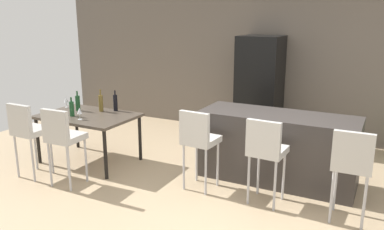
{
  "coord_description": "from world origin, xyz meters",
  "views": [
    {
      "loc": [
        1.58,
        -4.31,
        2.19
      ],
      "look_at": [
        -0.81,
        0.29,
        0.85
      ],
      "focal_mm": 36.49,
      "sensor_mm": 36.0,
      "label": 1
    }
  ],
  "objects_px": {
    "refrigerator": "(259,89)",
    "dining_chair_near": "(28,129)",
    "bar_chair_left": "(199,138)",
    "kitchen_island": "(277,147)",
    "bar_chair_right": "(352,162)",
    "dining_chair_far": "(62,135)",
    "wine_bottle_near": "(72,109)",
    "wine_glass_far": "(79,111)",
    "bar_chair_middle": "(266,148)",
    "dining_table": "(88,119)",
    "wine_glass_right": "(66,100)",
    "wine_bottle_end": "(101,103)",
    "wine_bottle_middle": "(115,103)",
    "wine_bottle_left": "(78,103)"
  },
  "relations": [
    {
      "from": "refrigerator",
      "to": "dining_chair_near",
      "type": "bearing_deg",
      "value": -125.53
    },
    {
      "from": "wine_glass_far",
      "to": "refrigerator",
      "type": "height_order",
      "value": "refrigerator"
    },
    {
      "from": "wine_bottle_middle",
      "to": "wine_bottle_left",
      "type": "bearing_deg",
      "value": -153.76
    },
    {
      "from": "bar_chair_right",
      "to": "wine_glass_far",
      "type": "bearing_deg",
      "value": -177.82
    },
    {
      "from": "kitchen_island",
      "to": "dining_chair_far",
      "type": "xyz_separation_m",
      "value": [
        -2.39,
        -1.47,
        0.24
      ]
    },
    {
      "from": "dining_chair_near",
      "to": "dining_chair_far",
      "type": "xyz_separation_m",
      "value": [
        0.63,
        0.0,
        0.0
      ]
    },
    {
      "from": "wine_bottle_left",
      "to": "refrigerator",
      "type": "distance_m",
      "value": 3.1
    },
    {
      "from": "bar_chair_middle",
      "to": "refrigerator",
      "type": "bearing_deg",
      "value": 109.77
    },
    {
      "from": "bar_chair_right",
      "to": "kitchen_island",
      "type": "bearing_deg",
      "value": 142.64
    },
    {
      "from": "bar_chair_right",
      "to": "refrigerator",
      "type": "bearing_deg",
      "value": 126.64
    },
    {
      "from": "bar_chair_left",
      "to": "bar_chair_right",
      "type": "xyz_separation_m",
      "value": [
        1.79,
        -0.0,
        0.0
      ]
    },
    {
      "from": "bar_chair_left",
      "to": "kitchen_island",
      "type": "bearing_deg",
      "value": 43.81
    },
    {
      "from": "dining_chair_far",
      "to": "wine_bottle_near",
      "type": "relative_size",
      "value": 3.69
    },
    {
      "from": "bar_chair_left",
      "to": "wine_bottle_left",
      "type": "xyz_separation_m",
      "value": [
        -2.22,
        0.25,
        0.16
      ]
    },
    {
      "from": "bar_chair_middle",
      "to": "dining_table",
      "type": "bearing_deg",
      "value": 177.43
    },
    {
      "from": "bar_chair_right",
      "to": "wine_bottle_middle",
      "type": "relative_size",
      "value": 3.26
    },
    {
      "from": "bar_chair_right",
      "to": "dining_chair_near",
      "type": "xyz_separation_m",
      "value": [
        -4.02,
        -0.7,
        0.0
      ]
    },
    {
      "from": "dining_table",
      "to": "wine_glass_right",
      "type": "xyz_separation_m",
      "value": [
        -0.63,
        0.21,
        0.19
      ]
    },
    {
      "from": "bar_chair_middle",
      "to": "wine_bottle_end",
      "type": "relative_size",
      "value": 3.05
    },
    {
      "from": "wine_glass_right",
      "to": "wine_bottle_left",
      "type": "bearing_deg",
      "value": -13.92
    },
    {
      "from": "dining_chair_near",
      "to": "wine_bottle_left",
      "type": "xyz_separation_m",
      "value": [
        0.01,
        0.96,
        0.16
      ]
    },
    {
      "from": "kitchen_island",
      "to": "wine_glass_far",
      "type": "xyz_separation_m",
      "value": [
        -2.61,
        -0.9,
        0.4
      ]
    },
    {
      "from": "dining_chair_near",
      "to": "wine_bottle_near",
      "type": "height_order",
      "value": "dining_chair_near"
    },
    {
      "from": "kitchen_island",
      "to": "dining_chair_far",
      "type": "height_order",
      "value": "dining_chair_far"
    },
    {
      "from": "bar_chair_middle",
      "to": "wine_bottle_near",
      "type": "bearing_deg",
      "value": -179.12
    },
    {
      "from": "wine_bottle_left",
      "to": "wine_glass_far",
      "type": "height_order",
      "value": "wine_bottle_left"
    },
    {
      "from": "wine_bottle_left",
      "to": "wine_glass_far",
      "type": "distance_m",
      "value": 0.56
    },
    {
      "from": "bar_chair_left",
      "to": "dining_chair_near",
      "type": "height_order",
      "value": "same"
    },
    {
      "from": "dining_chair_near",
      "to": "wine_bottle_left",
      "type": "height_order",
      "value": "same"
    },
    {
      "from": "bar_chair_left",
      "to": "wine_glass_right",
      "type": "relative_size",
      "value": 6.03
    },
    {
      "from": "wine_glass_right",
      "to": "bar_chair_right",
      "type": "bearing_deg",
      "value": -4.39
    },
    {
      "from": "dining_chair_near",
      "to": "wine_bottle_end",
      "type": "relative_size",
      "value": 3.05
    },
    {
      "from": "dining_chair_near",
      "to": "wine_glass_far",
      "type": "height_order",
      "value": "dining_chair_near"
    },
    {
      "from": "dining_chair_near",
      "to": "dining_chair_far",
      "type": "relative_size",
      "value": 1.0
    },
    {
      "from": "bar_chair_middle",
      "to": "bar_chair_left",
      "type": "bearing_deg",
      "value": 180.0
    },
    {
      "from": "bar_chair_right",
      "to": "wine_bottle_end",
      "type": "bearing_deg",
      "value": 174.07
    },
    {
      "from": "wine_bottle_end",
      "to": "refrigerator",
      "type": "relative_size",
      "value": 0.19
    },
    {
      "from": "kitchen_island",
      "to": "bar_chair_middle",
      "type": "bearing_deg",
      "value": -84.66
    },
    {
      "from": "bar_chair_right",
      "to": "dining_chair_near",
      "type": "bearing_deg",
      "value": -170.05
    },
    {
      "from": "bar_chair_middle",
      "to": "dining_table",
      "type": "xyz_separation_m",
      "value": [
        -2.78,
        0.12,
        -0.02
      ]
    },
    {
      "from": "wine_bottle_near",
      "to": "wine_glass_right",
      "type": "relative_size",
      "value": 1.63
    },
    {
      "from": "kitchen_island",
      "to": "wine_bottle_near",
      "type": "distance_m",
      "value": 2.99
    },
    {
      "from": "bar_chair_middle",
      "to": "bar_chair_right",
      "type": "bearing_deg",
      "value": -0.0
    },
    {
      "from": "bar_chair_left",
      "to": "wine_bottle_end",
      "type": "relative_size",
      "value": 3.05
    },
    {
      "from": "wine_bottle_middle",
      "to": "wine_glass_far",
      "type": "distance_m",
      "value": 0.66
    },
    {
      "from": "wine_glass_far",
      "to": "refrigerator",
      "type": "relative_size",
      "value": 0.09
    },
    {
      "from": "dining_chair_far",
      "to": "refrigerator",
      "type": "bearing_deg",
      "value": 62.95
    },
    {
      "from": "dining_chair_far",
      "to": "wine_bottle_near",
      "type": "distance_m",
      "value": 0.82
    },
    {
      "from": "bar_chair_right",
      "to": "wine_bottle_middle",
      "type": "distance_m",
      "value": 3.53
    },
    {
      "from": "dining_chair_far",
      "to": "wine_glass_far",
      "type": "relative_size",
      "value": 6.03
    }
  ]
}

